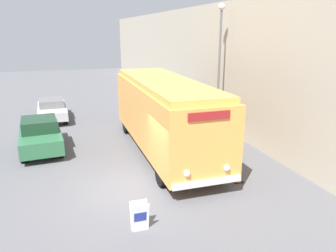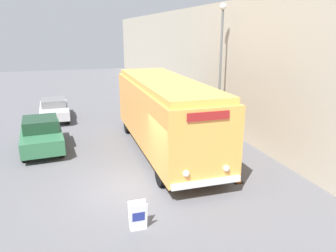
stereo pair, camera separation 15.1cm
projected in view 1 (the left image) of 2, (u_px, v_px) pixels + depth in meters
The scene contains 8 objects.
ground_plane at pixel (133, 190), 11.93m from camera, with size 80.00×80.00×0.00m, color #56565B.
building_wall_right at pixel (200, 62), 22.08m from camera, with size 0.30×60.00×7.13m.
vintage_bus at pixel (164, 112), 15.24m from camera, with size 2.67×9.86×3.44m.
sign_board at pixel (140, 216), 9.46m from camera, with size 0.52×0.33×0.87m.
streetlamp at pixel (220, 53), 17.41m from camera, with size 0.36×0.36×6.94m.
parked_car_near at pixel (40, 135), 15.69m from camera, with size 2.15×4.19×1.56m.
parked_car_mid at pixel (52, 109), 21.07m from camera, with size 1.89×4.17×1.35m.
traffic_cone at pixel (238, 175), 12.50m from camera, with size 0.36×0.36×0.57m.
Camera 1 is at (-2.10, -10.66, 5.59)m, focal length 35.00 mm.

